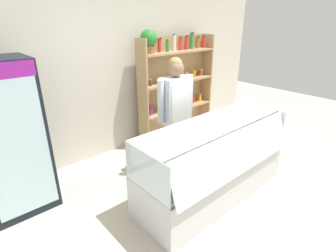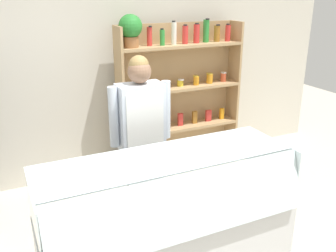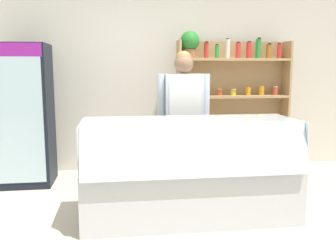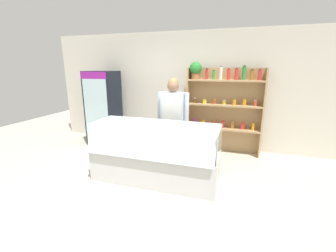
{
  "view_description": "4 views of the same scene",
  "coord_description": "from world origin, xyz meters",
  "px_view_note": "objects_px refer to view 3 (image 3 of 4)",
  "views": [
    {
      "loc": [
        -2.28,
        -1.78,
        2.18
      ],
      "look_at": [
        -0.23,
        0.53,
        0.9
      ],
      "focal_mm": 28.0,
      "sensor_mm": 36.0,
      "label": 1
    },
    {
      "loc": [
        -1.09,
        -2.43,
        2.27
      ],
      "look_at": [
        0.36,
        0.64,
        1.03
      ],
      "focal_mm": 40.0,
      "sensor_mm": 36.0,
      "label": 2
    },
    {
      "loc": [
        -0.65,
        -3.56,
        1.5
      ],
      "look_at": [
        -0.09,
        0.51,
        0.87
      ],
      "focal_mm": 40.0,
      "sensor_mm": 36.0,
      "label": 3
    },
    {
      "loc": [
        1.35,
        -3.31,
        1.91
      ],
      "look_at": [
        0.14,
        0.43,
        0.86
      ],
      "focal_mm": 24.0,
      "sensor_mm": 36.0,
      "label": 4
    }
  ],
  "objects_px": {
    "shop_clerk": "(183,110)",
    "deli_display_case": "(189,188)",
    "drinks_fridge": "(23,115)",
    "shelving_unit": "(227,93)"
  },
  "relations": [
    {
      "from": "shelving_unit",
      "to": "shop_clerk",
      "type": "bearing_deg",
      "value": -130.79
    },
    {
      "from": "drinks_fridge",
      "to": "shelving_unit",
      "type": "xyz_separation_m",
      "value": [
        2.8,
        0.31,
        0.24
      ]
    },
    {
      "from": "shelving_unit",
      "to": "deli_display_case",
      "type": "height_order",
      "value": "shelving_unit"
    },
    {
      "from": "shelving_unit",
      "to": "shop_clerk",
      "type": "relative_size",
      "value": 1.18
    },
    {
      "from": "drinks_fridge",
      "to": "deli_display_case",
      "type": "height_order",
      "value": "drinks_fridge"
    },
    {
      "from": "deli_display_case",
      "to": "drinks_fridge",
      "type": "bearing_deg",
      "value": 143.29
    },
    {
      "from": "drinks_fridge",
      "to": "shop_clerk",
      "type": "height_order",
      "value": "drinks_fridge"
    },
    {
      "from": "drinks_fridge",
      "to": "shop_clerk",
      "type": "xyz_separation_m",
      "value": [
        1.98,
        -0.64,
        0.11
      ]
    },
    {
      "from": "shelving_unit",
      "to": "drinks_fridge",
      "type": "bearing_deg",
      "value": -173.61
    },
    {
      "from": "shop_clerk",
      "to": "deli_display_case",
      "type": "bearing_deg",
      "value": -95.49
    }
  ]
}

